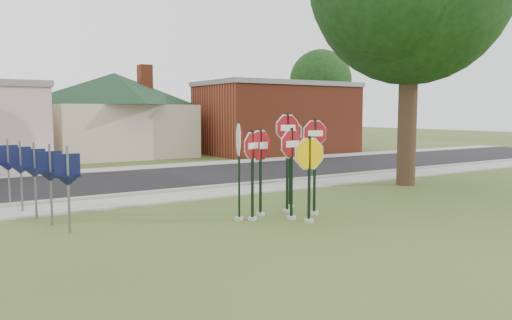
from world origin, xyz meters
TOP-DOWN VIEW (x-y plane):
  - ground at (0.00, 0.00)m, footprint 120.00×120.00m
  - sidewalk_near at (0.00, 5.50)m, footprint 60.00×1.60m
  - road at (0.00, 10.00)m, footprint 60.00×7.00m
  - sidewalk_far at (0.00, 14.30)m, footprint 60.00×1.60m
  - curb at (0.00, 6.50)m, footprint 60.00×0.20m
  - stop_sign_center at (0.17, 0.92)m, footprint 1.02×0.24m
  - stop_sign_yellow at (0.34, 0.40)m, footprint 1.11×0.24m
  - stop_sign_left at (-0.75, 1.35)m, footprint 0.89×0.42m
  - stop_sign_right at (1.06, 1.08)m, footprint 0.96×0.24m
  - stop_sign_back_right at (0.62, 1.73)m, footprint 1.02×0.24m
  - stop_sign_back_left at (-0.25, 1.73)m, footprint 1.10×0.36m
  - stop_sign_far_right at (1.10, 2.24)m, footprint 0.39×0.97m
  - stop_sign_far_left at (-1.01, 1.56)m, footprint 0.47×1.07m
  - route_sign_row at (-5.40, 4.50)m, footprint 1.43×4.63m
  - building_house at (2.00, 22.00)m, footprint 11.60×11.60m
  - building_brick at (12.00, 18.50)m, footprint 10.20×6.20m
  - bg_tree_right at (22.00, 26.00)m, footprint 5.60×5.60m

SIDE VIEW (x-z plane):
  - ground at x=0.00m, z-range 0.00..0.00m
  - road at x=0.00m, z-range 0.00..0.04m
  - sidewalk_near at x=0.00m, z-range 0.00..0.06m
  - sidewalk_far at x=0.00m, z-range 0.00..0.06m
  - curb at x=0.00m, z-range 0.00..0.14m
  - route_sign_row at x=-5.40m, z-range 0.22..2.22m
  - stop_sign_yellow at x=0.34m, z-range 0.24..2.53m
  - stop_sign_left at x=-0.75m, z-range 0.25..2.65m
  - stop_sign_center at x=0.17m, z-range 0.28..2.75m
  - stop_sign_back_left at x=-0.25m, z-range 0.29..2.74m
  - stop_sign_right at x=1.06m, z-range 0.31..2.99m
  - stop_sign_far_left at x=-1.01m, z-range 0.34..2.98m
  - stop_sign_far_right at x=1.10m, z-range 0.33..3.03m
  - stop_sign_back_right at x=0.62m, z-range 0.35..3.20m
  - building_brick at x=12.00m, z-range 0.03..4.78m
  - building_house at x=2.00m, z-range 0.55..6.75m
  - bg_tree_right at x=22.00m, z-range 1.38..9.78m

